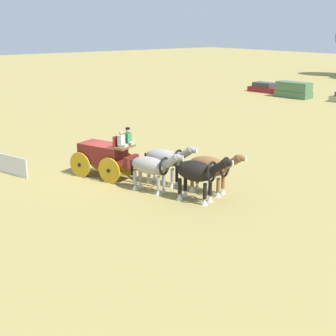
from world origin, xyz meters
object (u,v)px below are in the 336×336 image
at_px(draft_horse_lead_near, 210,167).
at_px(parked_vehicle_a, 265,88).
at_px(draft_horse_rear_off, 152,167).
at_px(draft_horse_lead_off, 198,173).
at_px(parked_vehicle_b, 294,90).
at_px(show_wagon, 105,155).
at_px(draft_horse_rear_near, 165,159).

distance_m(draft_horse_lead_near, parked_vehicle_a, 37.88).
relative_size(draft_horse_rear_off, draft_horse_lead_off, 1.02).
xyz_separation_m(draft_horse_lead_near, draft_horse_lead_off, (0.45, -1.22, 0.08)).
bearing_deg(draft_horse_rear_off, parked_vehicle_a, 122.75).
height_order(parked_vehicle_a, parked_vehicle_b, parked_vehicle_b).
bearing_deg(parked_vehicle_a, draft_horse_rear_off, -57.25).
relative_size(show_wagon, draft_horse_lead_near, 1.83).
distance_m(show_wagon, draft_horse_lead_off, 6.06).
distance_m(show_wagon, draft_horse_lead_near, 6.06).
relative_size(draft_horse_lead_near, draft_horse_lead_off, 1.04).
xyz_separation_m(draft_horse_rear_near, draft_horse_lead_near, (2.43, 0.90, -0.02)).
bearing_deg(draft_horse_rear_near, show_wagon, -148.90).
relative_size(show_wagon, draft_horse_lead_off, 1.91).
distance_m(show_wagon, draft_horse_rear_near, 3.50).
height_order(draft_horse_rear_near, parked_vehicle_a, draft_horse_rear_near).
bearing_deg(show_wagon, parked_vehicle_b, 110.98).
bearing_deg(parked_vehicle_a, draft_horse_rear_near, -56.84).
height_order(draft_horse_rear_near, draft_horse_rear_off, draft_horse_rear_near).
bearing_deg(draft_horse_rear_near, draft_horse_lead_near, 20.39).
relative_size(draft_horse_rear_near, draft_horse_rear_off, 1.02).
xyz_separation_m(show_wagon, draft_horse_rear_off, (3.46, 0.59, 0.02)).
distance_m(draft_horse_lead_near, parked_vehicle_b, 34.25).
xyz_separation_m(draft_horse_lead_near, parked_vehicle_a, (-22.78, 30.25, -0.83)).
relative_size(show_wagon, draft_horse_rear_near, 1.83).
bearing_deg(draft_horse_rear_off, draft_horse_lead_off, 20.39).
distance_m(draft_horse_rear_near, draft_horse_lead_near, 2.59).
height_order(show_wagon, draft_horse_rear_near, show_wagon).
xyz_separation_m(draft_horse_rear_off, draft_horse_lead_off, (2.42, 0.90, 0.12)).
bearing_deg(parked_vehicle_a, draft_horse_lead_near, -53.01).
height_order(draft_horse_lead_off, parked_vehicle_a, draft_horse_lead_off).
xyz_separation_m(draft_horse_rear_off, draft_horse_lead_near, (1.97, 2.12, 0.04)).
xyz_separation_m(draft_horse_lead_near, parked_vehicle_b, (-17.71, 29.32, -0.48)).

